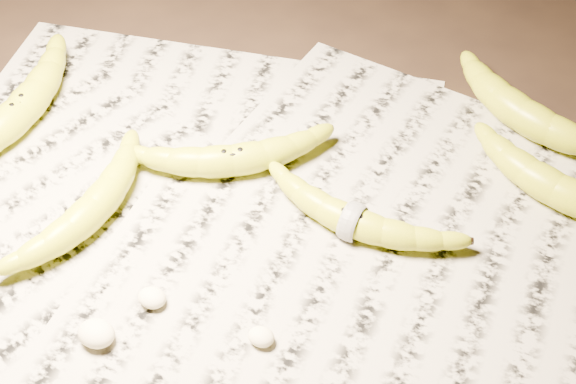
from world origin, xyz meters
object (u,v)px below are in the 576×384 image
at_px(banana_left_a, 18,110).
at_px(banana_upper_a, 558,187).
at_px(banana_center, 232,158).
at_px(banana_taped, 353,219).
at_px(banana_left_b, 93,206).
at_px(banana_upper_b, 524,112).

xyz_separation_m(banana_left_a, banana_upper_a, (0.59, 0.14, -0.00)).
distance_m(banana_left_a, banana_upper_a, 0.61).
distance_m(banana_left_a, banana_center, 0.26).
height_order(banana_left_a, banana_upper_a, banana_left_a).
bearing_deg(banana_taped, banana_left_b, -154.96).
bearing_deg(banana_center, banana_left_a, 154.11).
distance_m(banana_taped, banana_upper_b, 0.26).
bearing_deg(banana_upper_b, banana_taped, -92.63).
relative_size(banana_center, banana_upper_a, 1.00).
xyz_separation_m(banana_left_b, banana_taped, (0.25, 0.10, -0.00)).
relative_size(banana_left_b, banana_taped, 0.96).
height_order(banana_center, banana_upper_a, banana_upper_a).
relative_size(banana_upper_a, banana_upper_b, 0.99).
xyz_separation_m(banana_left_a, banana_upper_b, (0.53, 0.24, -0.00)).
distance_m(banana_center, banana_taped, 0.15).
distance_m(banana_left_b, banana_taped, 0.27).
bearing_deg(banana_left_a, banana_center, -83.31).
distance_m(banana_left_b, banana_upper_a, 0.49).
bearing_deg(banana_left_b, banana_upper_a, -58.03).
distance_m(banana_left_b, banana_center, 0.16).
distance_m(banana_upper_a, banana_upper_b, 0.12).
bearing_deg(banana_center, banana_upper_b, 3.14).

